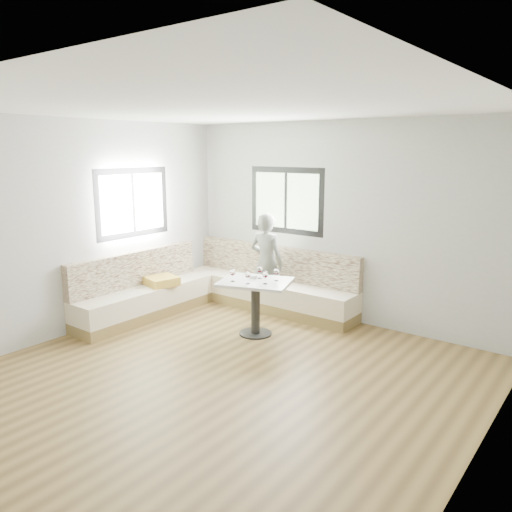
% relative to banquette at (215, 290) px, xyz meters
% --- Properties ---
extents(room, '(5.01, 5.01, 2.81)m').
position_rel_banquette_xyz_m(room, '(1.51, -1.55, 1.08)').
color(room, brown).
rests_on(room, ground).
extents(banquette, '(2.90, 2.80, 0.95)m').
position_rel_banquette_xyz_m(banquette, '(0.00, 0.00, 0.00)').
color(banquette, olive).
rests_on(banquette, ground).
extents(table, '(1.07, 0.95, 0.73)m').
position_rel_banquette_xyz_m(table, '(1.06, -0.39, 0.22)').
color(table, black).
rests_on(table, ground).
extents(person, '(0.56, 0.38, 1.51)m').
position_rel_banquette_xyz_m(person, '(0.63, 0.45, 0.42)').
color(person, slate).
rests_on(person, ground).
extents(olive_ramekin, '(0.11, 0.11, 0.04)m').
position_rel_banquette_xyz_m(olive_ramekin, '(0.96, -0.30, 0.42)').
color(olive_ramekin, white).
rests_on(olive_ramekin, table).
extents(wine_glass_a, '(0.08, 0.08, 0.17)m').
position_rel_banquette_xyz_m(wine_glass_a, '(0.85, -0.60, 0.52)').
color(wine_glass_a, white).
rests_on(wine_glass_a, table).
extents(wine_glass_b, '(0.08, 0.08, 0.17)m').
position_rel_banquette_xyz_m(wine_glass_b, '(1.08, -0.57, 0.52)').
color(wine_glass_b, white).
rests_on(wine_glass_b, table).
extents(wine_glass_c, '(0.08, 0.08, 0.17)m').
position_rel_banquette_xyz_m(wine_glass_c, '(1.26, -0.44, 0.52)').
color(wine_glass_c, white).
rests_on(wine_glass_c, table).
extents(wine_glass_d, '(0.08, 0.08, 0.17)m').
position_rel_banquette_xyz_m(wine_glass_d, '(1.03, -0.26, 0.52)').
color(wine_glass_d, white).
rests_on(wine_glass_d, table).
extents(wine_glass_e, '(0.08, 0.08, 0.17)m').
position_rel_banquette_xyz_m(wine_glass_e, '(1.28, -0.23, 0.52)').
color(wine_glass_e, white).
rests_on(wine_glass_e, table).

